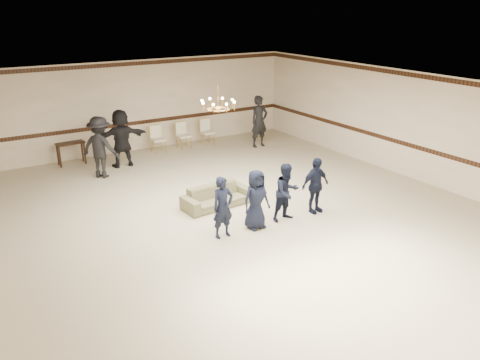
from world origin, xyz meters
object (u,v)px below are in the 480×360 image
object	(u,v)px
boy_b	(256,199)
adult_left	(100,147)
adult_right	(259,121)
banquet_chair_right	(208,132)
banquet_chair_left	(158,139)
banquet_chair_mid	(184,136)
settee	(217,196)
console_table	(71,153)
boy_a	(223,207)
boy_d	(315,185)
chandelier	(218,96)
adult_mid	(121,138)
boy_c	(287,192)

from	to	relation	value
boy_b	adult_left	size ratio (longest dim) A/B	0.76
adult_right	banquet_chair_right	bearing A→B (deg)	138.85
adult_right	banquet_chair_left	xyz separation A→B (m)	(-3.49, 1.25, -0.47)
adult_left	banquet_chair_mid	distance (m)	3.87
boy_b	settee	bearing A→B (deg)	91.47
adult_right	console_table	bearing A→B (deg)	166.28
boy_a	boy_d	world-z (taller)	same
boy_d	banquet_chair_mid	size ratio (longest dim) A/B	1.52
settee	adult_right	distance (m)	5.93
chandelier	adult_left	xyz separation A→B (m)	(-2.01, 3.74, -1.93)
banquet_chair_left	banquet_chair_mid	size ratio (longest dim) A/B	1.00
adult_mid	banquet_chair_mid	world-z (taller)	adult_mid
boy_b	adult_mid	world-z (taller)	adult_mid
chandelier	boy_a	bearing A→B (deg)	-117.14
boy_a	adult_mid	bearing A→B (deg)	89.48
adult_right	banquet_chair_left	distance (m)	3.73
banquet_chair_left	banquet_chair_mid	xyz separation A→B (m)	(1.00, 0.00, 0.00)
boy_c	banquet_chair_mid	world-z (taller)	boy_c
chandelier	boy_c	world-z (taller)	chandelier
banquet_chair_left	chandelier	bearing A→B (deg)	-94.15
boy_d	banquet_chair_left	xyz separation A→B (m)	(-1.28, 7.09, -0.25)
settee	console_table	world-z (taller)	console_table
boy_b	settee	xyz separation A→B (m)	(-0.13, 1.65, -0.45)
boy_c	adult_mid	world-z (taller)	adult_mid
boy_a	adult_right	world-z (taller)	adult_right
banquet_chair_mid	adult_mid	bearing A→B (deg)	-164.14
boy_b	boy_c	bearing A→B (deg)	-3.05
banquet_chair_left	settee	bearing A→B (deg)	-95.59
boy_c	adult_mid	distance (m)	6.55
boy_d	banquet_chair_left	world-z (taller)	boy_d
banquet_chair_left	adult_mid	bearing A→B (deg)	-150.97
boy_c	adult_right	xyz separation A→B (m)	(3.11, 5.84, 0.22)
boy_d	adult_mid	world-z (taller)	adult_mid
banquet_chair_left	adult_right	bearing A→B (deg)	-18.45
boy_b	boy_c	xyz separation A→B (m)	(0.90, 0.00, 0.00)
boy_a	banquet_chair_mid	xyz separation A→B (m)	(2.42, 7.09, -0.25)
boy_d	adult_right	distance (m)	6.25
settee	adult_mid	xyz separation A→B (m)	(-0.96, 4.59, 0.67)
boy_c	banquet_chair_left	world-z (taller)	boy_c
boy_d	settee	xyz separation A→B (m)	(-1.93, 1.65, -0.45)
boy_b	boy_c	size ratio (longest dim) A/B	1.00
boy_a	boy_b	size ratio (longest dim) A/B	1.00
boy_c	settee	size ratio (longest dim) A/B	0.77
boy_b	banquet_chair_right	xyz separation A→B (m)	(2.52, 7.09, -0.25)
boy_b	banquet_chair_right	distance (m)	7.53
banquet_chair_mid	banquet_chair_left	bearing A→B (deg)	177.85
console_table	banquet_chair_right	bearing A→B (deg)	-6.48
boy_b	banquet_chair_right	world-z (taller)	boy_b
boy_b	adult_left	world-z (taller)	adult_left
boy_a	adult_left	xyz separation A→B (m)	(-1.09, 5.54, 0.22)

